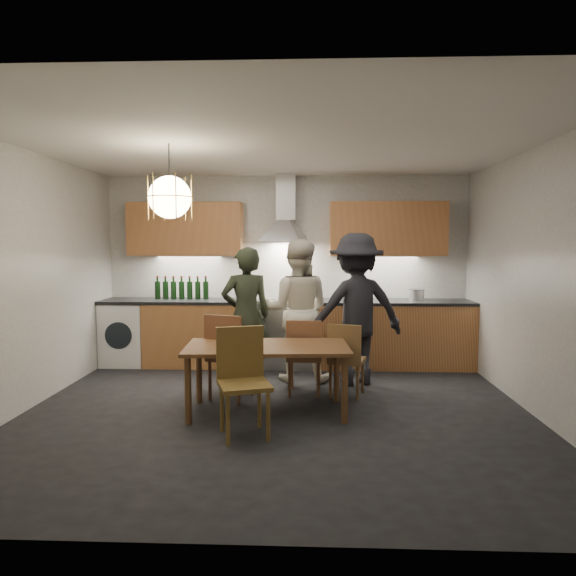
{
  "coord_description": "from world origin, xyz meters",
  "views": [
    {
      "loc": [
        0.31,
        -4.94,
        1.67
      ],
      "look_at": [
        0.1,
        0.4,
        1.2
      ],
      "focal_mm": 32.0,
      "sensor_mm": 36.0,
      "label": 1
    }
  ],
  "objects_px": {
    "person_left": "(246,315)",
    "dining_table": "(267,353)",
    "mixing_bowl": "(355,298)",
    "stock_pot": "(416,295)",
    "chair_back_left": "(228,351)",
    "wine_bottles": "(182,288)",
    "person_mid": "(297,310)",
    "chair_front": "(242,373)",
    "person_right": "(356,309)"
  },
  "relations": [
    {
      "from": "person_left",
      "to": "dining_table",
      "type": "bearing_deg",
      "value": 89.67
    },
    {
      "from": "mixing_bowl",
      "to": "stock_pot",
      "type": "xyz_separation_m",
      "value": [
        0.83,
        0.07,
        0.04
      ]
    },
    {
      "from": "chair_back_left",
      "to": "dining_table",
      "type": "bearing_deg",
      "value": 159.88
    },
    {
      "from": "mixing_bowl",
      "to": "wine_bottles",
      "type": "distance_m",
      "value": 2.37
    },
    {
      "from": "dining_table",
      "to": "stock_pot",
      "type": "distance_m",
      "value": 2.75
    },
    {
      "from": "person_left",
      "to": "mixing_bowl",
      "type": "bearing_deg",
      "value": -165.92
    },
    {
      "from": "person_mid",
      "to": "mixing_bowl",
      "type": "distance_m",
      "value": 1.03
    },
    {
      "from": "dining_table",
      "to": "mixing_bowl",
      "type": "height_order",
      "value": "mixing_bowl"
    },
    {
      "from": "person_left",
      "to": "person_mid",
      "type": "bearing_deg",
      "value": 176.18
    },
    {
      "from": "chair_front",
      "to": "person_mid",
      "type": "bearing_deg",
      "value": 58.2
    },
    {
      "from": "person_mid",
      "to": "wine_bottles",
      "type": "distance_m",
      "value": 1.8
    },
    {
      "from": "wine_bottles",
      "to": "mixing_bowl",
      "type": "bearing_deg",
      "value": -2.09
    },
    {
      "from": "chair_back_left",
      "to": "wine_bottles",
      "type": "relative_size",
      "value": 1.24
    },
    {
      "from": "dining_table",
      "to": "chair_front",
      "type": "xyz_separation_m",
      "value": [
        -0.17,
        -0.56,
        -0.06
      ]
    },
    {
      "from": "person_left",
      "to": "mixing_bowl",
      "type": "height_order",
      "value": "person_left"
    },
    {
      "from": "chair_back_left",
      "to": "wine_bottles",
      "type": "height_order",
      "value": "wine_bottles"
    },
    {
      "from": "chair_front",
      "to": "person_right",
      "type": "bearing_deg",
      "value": 37.45
    },
    {
      "from": "person_left",
      "to": "wine_bottles",
      "type": "height_order",
      "value": "person_left"
    },
    {
      "from": "dining_table",
      "to": "mixing_bowl",
      "type": "xyz_separation_m",
      "value": [
        1.02,
        1.93,
        0.34
      ]
    },
    {
      "from": "mixing_bowl",
      "to": "wine_bottles",
      "type": "relative_size",
      "value": 0.37
    },
    {
      "from": "mixing_bowl",
      "to": "person_right",
      "type": "bearing_deg",
      "value": -93.93
    },
    {
      "from": "person_mid",
      "to": "chair_back_left",
      "type": "bearing_deg",
      "value": 56.42
    },
    {
      "from": "person_right",
      "to": "chair_back_left",
      "type": "bearing_deg",
      "value": 13.31
    },
    {
      "from": "chair_back_left",
      "to": "chair_front",
      "type": "height_order",
      "value": "chair_front"
    },
    {
      "from": "chair_back_left",
      "to": "chair_front",
      "type": "bearing_deg",
      "value": 125.68
    },
    {
      "from": "chair_back_left",
      "to": "stock_pot",
      "type": "xyz_separation_m",
      "value": [
        2.31,
        1.63,
        0.44
      ]
    },
    {
      "from": "person_left",
      "to": "person_mid",
      "type": "relative_size",
      "value": 0.95
    },
    {
      "from": "person_mid",
      "to": "stock_pot",
      "type": "xyz_separation_m",
      "value": [
        1.59,
        0.76,
        0.11
      ]
    },
    {
      "from": "chair_front",
      "to": "person_left",
      "type": "bearing_deg",
      "value": 77.74
    },
    {
      "from": "chair_front",
      "to": "mixing_bowl",
      "type": "height_order",
      "value": "mixing_bowl"
    },
    {
      "from": "person_right",
      "to": "wine_bottles",
      "type": "height_order",
      "value": "person_right"
    },
    {
      "from": "chair_back_left",
      "to": "wine_bottles",
      "type": "bearing_deg",
      "value": -42.46
    },
    {
      "from": "dining_table",
      "to": "stock_pot",
      "type": "height_order",
      "value": "stock_pot"
    },
    {
      "from": "person_mid",
      "to": "person_right",
      "type": "distance_m",
      "value": 0.71
    },
    {
      "from": "chair_back_left",
      "to": "wine_bottles",
      "type": "distance_m",
      "value": 1.95
    },
    {
      "from": "mixing_bowl",
      "to": "person_left",
      "type": "bearing_deg",
      "value": -148.13
    },
    {
      "from": "chair_front",
      "to": "stock_pot",
      "type": "xyz_separation_m",
      "value": [
        2.03,
        2.56,
        0.44
      ]
    },
    {
      "from": "dining_table",
      "to": "chair_back_left",
      "type": "relative_size",
      "value": 1.76
    },
    {
      "from": "person_right",
      "to": "person_mid",
      "type": "bearing_deg",
      "value": -24.99
    },
    {
      "from": "person_right",
      "to": "stock_pot",
      "type": "bearing_deg",
      "value": -148.54
    },
    {
      "from": "person_right",
      "to": "mixing_bowl",
      "type": "xyz_separation_m",
      "value": [
        0.06,
        0.83,
        0.04
      ]
    },
    {
      "from": "chair_back_left",
      "to": "person_right",
      "type": "xyz_separation_m",
      "value": [
        1.42,
        0.73,
        0.36
      ]
    },
    {
      "from": "person_left",
      "to": "stock_pot",
      "type": "height_order",
      "value": "person_left"
    },
    {
      "from": "person_mid",
      "to": "mixing_bowl",
      "type": "xyz_separation_m",
      "value": [
        0.76,
        0.7,
        0.08
      ]
    },
    {
      "from": "person_left",
      "to": "wine_bottles",
      "type": "bearing_deg",
      "value": -60.75
    },
    {
      "from": "chair_back_left",
      "to": "chair_front",
      "type": "xyz_separation_m",
      "value": [
        0.28,
        -0.93,
        0.0
      ]
    },
    {
      "from": "dining_table",
      "to": "chair_front",
      "type": "bearing_deg",
      "value": -110.58
    },
    {
      "from": "chair_back_left",
      "to": "mixing_bowl",
      "type": "height_order",
      "value": "mixing_bowl"
    },
    {
      "from": "person_left",
      "to": "person_right",
      "type": "height_order",
      "value": "person_right"
    },
    {
      "from": "person_mid",
      "to": "dining_table",
      "type": "bearing_deg",
      "value": 83.87
    }
  ]
}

